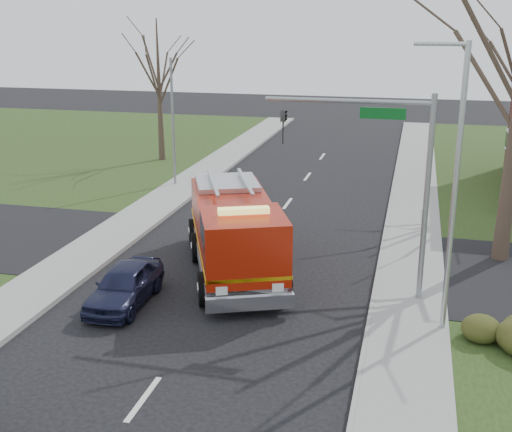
# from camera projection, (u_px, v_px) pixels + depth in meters

# --- Properties ---
(ground) EXTENTS (120.00, 120.00, 0.00)m
(ground) POSITION_uv_depth(u_px,v_px,m) (217.00, 300.00, 21.28)
(ground) COLOR black
(ground) RESTS_ON ground
(sidewalk_right) EXTENTS (2.40, 80.00, 0.15)m
(sidewalk_right) POSITION_uv_depth(u_px,v_px,m) (408.00, 318.00, 19.82)
(sidewalk_right) COLOR gray
(sidewalk_right) RESTS_ON ground
(sidewalk_left) EXTENTS (2.40, 80.00, 0.15)m
(sidewalk_left) POSITION_uv_depth(u_px,v_px,m) (49.00, 280.00, 22.69)
(sidewalk_left) COLOR gray
(sidewalk_left) RESTS_ON ground
(health_center_sign) EXTENTS (0.12, 2.00, 1.40)m
(health_center_sign) POSITION_uv_depth(u_px,v_px,m) (508.00, 198.00, 30.18)
(health_center_sign) COLOR #4C111A
(health_center_sign) RESTS_ON ground
(hedge_corner) EXTENTS (2.80, 2.00, 0.90)m
(hedge_corner) POSITION_uv_depth(u_px,v_px,m) (510.00, 328.00, 18.10)
(hedge_corner) COLOR #313914
(hedge_corner) RESTS_ON lawn_right
(bare_tree_left) EXTENTS (4.50, 4.50, 9.00)m
(bare_tree_left) POSITION_uv_depth(u_px,v_px,m) (159.00, 75.00, 40.51)
(bare_tree_left) COLOR #3B2D22
(bare_tree_left) RESTS_ON ground
(traffic_signal_mast) EXTENTS (5.29, 0.18, 6.80)m
(traffic_signal_mast) POSITION_uv_depth(u_px,v_px,m) (387.00, 160.00, 20.08)
(traffic_signal_mast) COLOR gray
(traffic_signal_mast) RESTS_ON ground
(streetlight_pole) EXTENTS (1.48, 0.16, 8.40)m
(streetlight_pole) POSITION_uv_depth(u_px,v_px,m) (453.00, 183.00, 17.83)
(streetlight_pole) COLOR #B7BABF
(streetlight_pole) RESTS_ON ground
(utility_pole_far) EXTENTS (0.14, 0.14, 7.00)m
(utility_pole_far) POSITION_uv_depth(u_px,v_px,m) (173.00, 124.00, 34.81)
(utility_pole_far) COLOR gray
(utility_pole_far) RESTS_ON ground
(fire_engine) EXTENTS (5.56, 8.40, 3.21)m
(fire_engine) POSITION_uv_depth(u_px,v_px,m) (235.00, 235.00, 23.16)
(fire_engine) COLOR #9A1707
(fire_engine) RESTS_ON ground
(parked_car_maroon) EXTENTS (1.69, 3.95, 1.33)m
(parked_car_maroon) POSITION_uv_depth(u_px,v_px,m) (125.00, 285.00, 20.81)
(parked_car_maroon) COLOR #191C37
(parked_car_maroon) RESTS_ON ground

